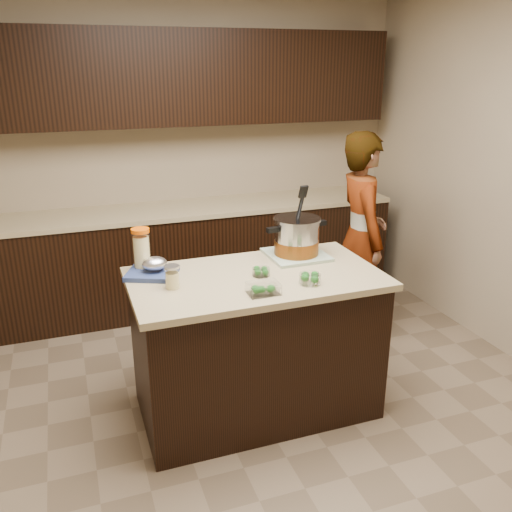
{
  "coord_description": "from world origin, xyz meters",
  "views": [
    {
      "loc": [
        -0.99,
        -2.75,
        2.07
      ],
      "look_at": [
        0.0,
        0.0,
        1.02
      ],
      "focal_mm": 38.0,
      "sensor_mm": 36.0,
      "label": 1
    }
  ],
  "objects_px": {
    "island": "(256,344)",
    "person": "(361,237)",
    "lemonade_pitcher": "(142,252)",
    "stock_pot": "(297,239)"
  },
  "relations": [
    {
      "from": "island",
      "to": "stock_pot",
      "type": "height_order",
      "value": "stock_pot"
    },
    {
      "from": "island",
      "to": "stock_pot",
      "type": "relative_size",
      "value": 3.45
    },
    {
      "from": "island",
      "to": "person",
      "type": "height_order",
      "value": "person"
    },
    {
      "from": "island",
      "to": "stock_pot",
      "type": "bearing_deg",
      "value": 32.47
    },
    {
      "from": "island",
      "to": "person",
      "type": "distance_m",
      "value": 1.35
    },
    {
      "from": "lemonade_pitcher",
      "to": "person",
      "type": "height_order",
      "value": "person"
    },
    {
      "from": "island",
      "to": "person",
      "type": "relative_size",
      "value": 0.91
    },
    {
      "from": "island",
      "to": "stock_pot",
      "type": "distance_m",
      "value": 0.7
    },
    {
      "from": "lemonade_pitcher",
      "to": "person",
      "type": "bearing_deg",
      "value": 13.2
    },
    {
      "from": "island",
      "to": "lemonade_pitcher",
      "type": "height_order",
      "value": "lemonade_pitcher"
    }
  ]
}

